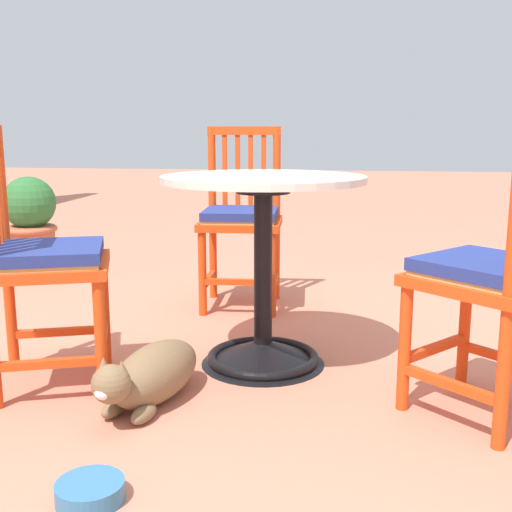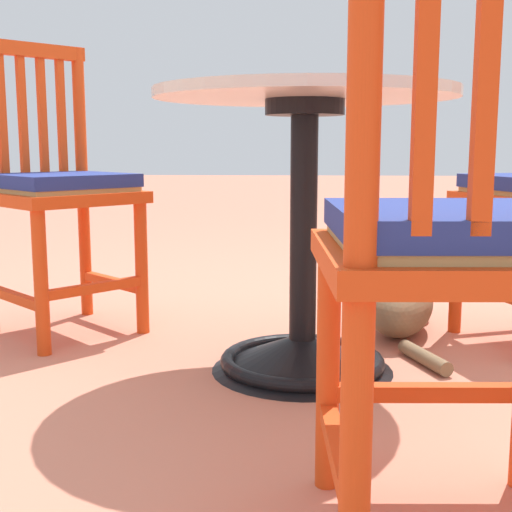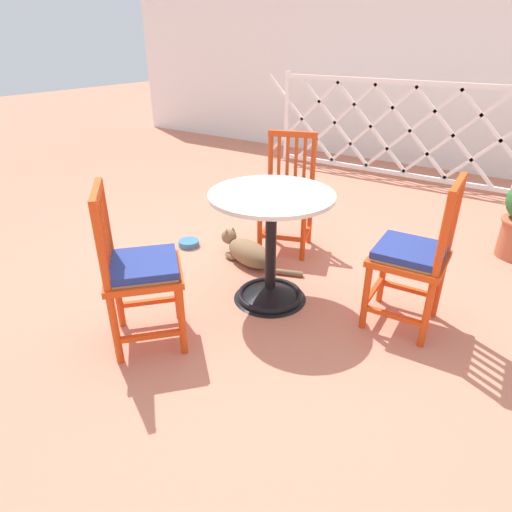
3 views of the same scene
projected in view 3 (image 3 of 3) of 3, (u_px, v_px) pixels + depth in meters
ground_plane at (259, 288)px, 3.00m from camera, size 24.00×24.00×0.00m
building_wall_backdrop at (440, 50)px, 5.27m from camera, size 10.00×0.20×2.80m
lattice_fence_panel at (390, 128)px, 5.15m from camera, size 3.42×0.06×1.16m
cafe_table at (271, 260)px, 2.77m from camera, size 0.76×0.76×0.73m
orange_chair_near_fence at (139, 271)px, 2.31m from camera, size 0.57×0.57×0.91m
orange_chair_facing_out at (413, 257)px, 2.45m from camera, size 0.42×0.42×0.91m
orange_chair_by_planter at (287, 196)px, 3.39m from camera, size 0.51×0.51×0.91m
tabby_cat at (247, 252)px, 3.30m from camera, size 0.75×0.30×0.23m
pet_water_bowl at (189, 243)px, 3.60m from camera, size 0.17×0.17×0.05m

